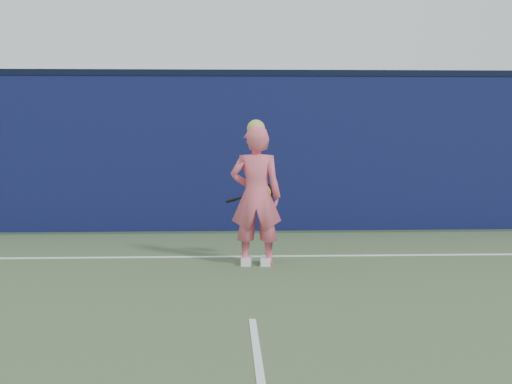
{
  "coord_description": "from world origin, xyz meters",
  "views": [
    {
      "loc": [
        -0.23,
        -5.17,
        1.74
      ],
      "look_at": [
        0.14,
        3.48,
        0.91
      ],
      "focal_mm": 50.0,
      "sensor_mm": 36.0,
      "label": 1
    }
  ],
  "objects": [
    {
      "name": "player",
      "position": [
        0.14,
        3.48,
        0.86
      ],
      "size": [
        0.65,
        0.46,
        1.79
      ],
      "rotation": [
        0.0,
        0.0,
        3.07
      ],
      "color": "#EA5B70",
      "rests_on": "ground"
    },
    {
      "name": "backstop_wall",
      "position": [
        0.0,
        6.5,
        1.25
      ],
      "size": [
        24.0,
        0.4,
        2.5
      ],
      "primitive_type": "cube",
      "color": "#0E163D",
      "rests_on": "ground"
    },
    {
      "name": "ground",
      "position": [
        0.0,
        0.0,
        0.0
      ],
      "size": [
        80.0,
        80.0,
        0.0
      ],
      "primitive_type": "plane",
      "color": "#2A4228",
      "rests_on": "ground"
    },
    {
      "name": "wall_cap",
      "position": [
        0.0,
        6.5,
        2.55
      ],
      "size": [
        24.0,
        0.42,
        0.1
      ],
      "primitive_type": "cube",
      "color": "black",
      "rests_on": "backstop_wall"
    },
    {
      "name": "racket",
      "position": [
        0.18,
        3.88,
        0.85
      ],
      "size": [
        0.61,
        0.21,
        0.34
      ],
      "rotation": [
        0.0,
        0.0,
        -0.38
      ],
      "color": "black",
      "rests_on": "ground"
    },
    {
      "name": "court_lines",
      "position": [
        0.0,
        -0.33,
        0.01
      ],
      "size": [
        11.0,
        12.04,
        0.01
      ],
      "color": "white",
      "rests_on": "court_surface"
    }
  ]
}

